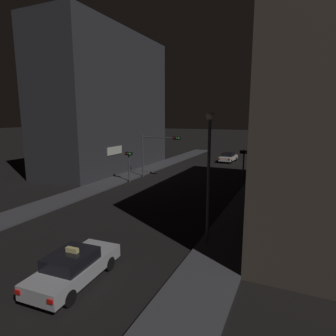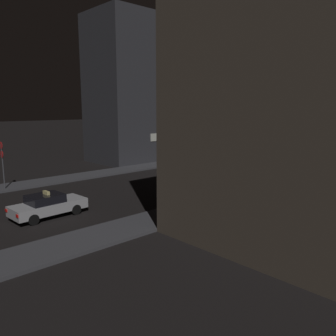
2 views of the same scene
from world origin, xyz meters
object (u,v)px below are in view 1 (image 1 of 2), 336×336
Objects in this scene: far_car at (228,157)px; traffic_light_right_kerb at (244,160)px; traffic_light_overhead at (157,147)px; street_lamp_near_block at (209,163)px; taxi at (74,267)px; traffic_light_left_kerb at (129,160)px.

far_car is 1.24× the size of traffic_light_right_kerb.
far_car is 0.92× the size of traffic_light_overhead.
street_lamp_near_block is at bearing -54.68° from traffic_light_overhead.
street_lamp_near_block is (5.39, -29.53, 3.87)m from far_car.
traffic_light_right_kerb is (9.38, 0.81, -0.98)m from traffic_light_overhead.
taxi is 18.83m from traffic_light_left_kerb.
traffic_light_right_kerb is (11.26, 3.83, 0.19)m from traffic_light_left_kerb.
traffic_light_right_kerb reaches higher than far_car.
traffic_light_right_kerb is at bearing 4.94° from traffic_light_overhead.
taxi is at bearing -65.23° from traffic_light_left_kerb.
traffic_light_right_kerb is at bearing -72.02° from far_car.
traffic_light_left_kerb is 16.48m from street_lamp_near_block.
traffic_light_overhead is at bearing 58.12° from traffic_light_left_kerb.
far_car is at bearing 100.34° from street_lamp_near_block.
far_car is at bearing 92.13° from taxi.
traffic_light_left_kerb reaches higher than far_car.
taxi is 35.42m from far_car.
street_lamp_near_block reaches higher than traffic_light_right_kerb.
street_lamp_near_block is at bearing -43.10° from traffic_light_left_kerb.
traffic_light_overhead reaches higher than taxi.
traffic_light_left_kerb is (-1.88, -3.02, -1.17)m from traffic_light_overhead.
taxi is at bearing -124.79° from street_lamp_near_block.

